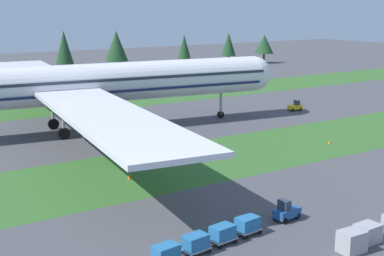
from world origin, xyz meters
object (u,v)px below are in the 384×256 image
cargo_dolly_lead (247,224)px  uld_container_0 (352,242)px  taxiway_marker_1 (329,142)px  cargo_dolly_third (196,242)px  cargo_dolly_fourth (166,253)px  uld_container_1 (368,233)px  taxiway_marker_0 (129,177)px  pushback_tractor (295,106)px  baggage_tug (286,211)px  cargo_dolly_second (223,233)px  airliner (69,85)px

cargo_dolly_lead → uld_container_0: size_ratio=1.18×
taxiway_marker_1 → cargo_dolly_third: bearing=-151.7°
cargo_dolly_fourth → uld_container_1: 16.96m
uld_container_0 → taxiway_marker_0: bearing=103.6°
cargo_dolly_third → taxiway_marker_1: (35.23, 18.97, -0.68)m
cargo_dolly_lead → pushback_tractor: bearing=125.8°
baggage_tug → cargo_dolly_fourth: (-13.63, -1.61, 0.10)m
cargo_dolly_second → cargo_dolly_third: 2.90m
airliner → uld_container_1: airliner is taller
baggage_tug → uld_container_1: bearing=11.5°
cargo_dolly_fourth → pushback_tractor: bearing=121.3°
cargo_dolly_lead → cargo_dolly_third: bearing=-90.0°
uld_container_1 → taxiway_marker_0: uld_container_1 is taller
pushback_tractor → uld_container_1: size_ratio=1.37×
cargo_dolly_third → cargo_dolly_fourth: (-2.88, -0.34, 0.00)m
cargo_dolly_lead → taxiway_marker_0: cargo_dolly_lead is taller
uld_container_1 → taxiway_marker_1: (22.10, 24.92, -0.53)m
uld_container_0 → uld_container_1: uld_container_0 is taller
airliner → uld_container_0: (3.45, -51.87, -6.55)m
taxiway_marker_0 → baggage_tug: bearing=-70.3°
taxiway_marker_0 → taxiway_marker_1: size_ratio=1.35×
cargo_dolly_second → pushback_tractor: bearing=124.2°
baggage_tug → airliner: bearing=178.1°
taxiway_marker_0 → taxiway_marker_1: taxiway_marker_0 is taller
airliner → uld_container_1: (6.06, -51.28, -6.67)m
cargo_dolly_second → cargo_dolly_fourth: (-5.76, -0.68, 0.00)m
cargo_dolly_lead → taxiway_marker_0: 19.19m
pushback_tractor → uld_container_1: bearing=149.7°
airliner → taxiway_marker_1: 39.24m
pushback_tractor → taxiway_marker_1: size_ratio=5.70×
uld_container_0 → cargo_dolly_second: bearing=138.0°
pushback_tractor → uld_container_0: size_ratio=1.37×
uld_container_0 → taxiway_marker_0: uld_container_0 is taller
cargo_dolly_second → cargo_dolly_third: (-2.88, -0.34, 0.00)m
airliner → taxiway_marker_1: airliner is taller
uld_container_0 → cargo_dolly_lead: bearing=123.4°
taxiway_marker_1 → cargo_dolly_fourth: bearing=-153.1°
cargo_dolly_fourth → cargo_dolly_second: bearing=90.0°
baggage_tug → cargo_dolly_third: bearing=-90.0°
cargo_dolly_lead → taxiway_marker_1: bearing=115.1°
taxiway_marker_0 → airliner: bearing=83.4°
uld_container_1 → taxiway_marker_1: bearing=48.4°
baggage_tug → uld_container_0: (-0.23, -7.81, 0.07)m
baggage_tug → uld_container_1: size_ratio=1.37×
cargo_dolly_second → pushback_tractor: pushback_tractor is taller
cargo_dolly_lead → taxiway_marker_1: 34.69m
uld_container_1 → taxiway_marker_0: size_ratio=3.08×
uld_container_1 → airliner: bearing=96.7°
cargo_dolly_lead → cargo_dolly_fourth: same height
airliner → cargo_dolly_lead: 45.13m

